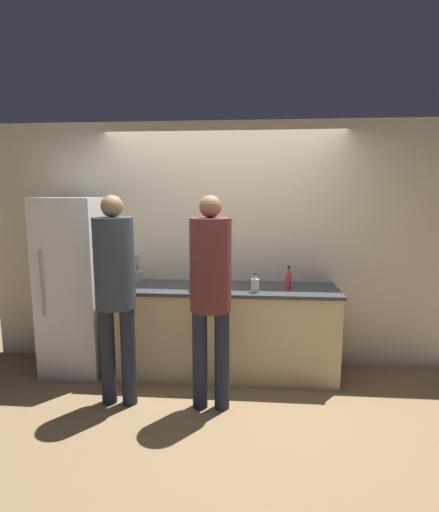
# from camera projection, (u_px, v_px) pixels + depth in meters

# --- Properties ---
(ground_plane) EXTENTS (14.00, 14.00, 0.00)m
(ground_plane) POSITION_uv_depth(u_px,v_px,m) (218.00, 389.00, 3.83)
(ground_plane) COLOR #8C704C
(wall_back) EXTENTS (5.20, 0.06, 2.60)m
(wall_back) POSITION_uv_depth(u_px,v_px,m) (224.00, 246.00, 4.31)
(wall_back) COLOR beige
(wall_back) RESTS_ON ground_plane
(counter) EXTENTS (2.34, 0.67, 0.92)m
(counter) POSITION_uv_depth(u_px,v_px,m) (221.00, 330.00, 4.12)
(counter) COLOR beige
(counter) RESTS_ON ground_plane
(refrigerator) EXTENTS (0.61, 0.67, 1.82)m
(refrigerator) POSITION_uv_depth(u_px,v_px,m) (76.00, 286.00, 4.16)
(refrigerator) COLOR white
(refrigerator) RESTS_ON ground_plane
(person_left) EXTENTS (0.34, 0.34, 1.85)m
(person_left) POSITION_uv_depth(u_px,v_px,m) (115.00, 283.00, 3.41)
(person_left) COLOR #232838
(person_left) RESTS_ON ground_plane
(person_center) EXTENTS (0.35, 0.35, 1.85)m
(person_center) POSITION_uv_depth(u_px,v_px,m) (211.00, 284.00, 3.34)
(person_center) COLOR #232838
(person_center) RESTS_ON ground_plane
(fruit_bowl) EXTENTS (0.27, 0.27, 0.14)m
(fruit_bowl) POSITION_uv_depth(u_px,v_px,m) (204.00, 285.00, 3.88)
(fruit_bowl) COLOR brown
(fruit_bowl) RESTS_ON counter
(utensil_crock) EXTENTS (0.11, 0.11, 0.29)m
(utensil_crock) POSITION_uv_depth(u_px,v_px,m) (138.00, 276.00, 4.26)
(utensil_crock) COLOR #ADA393
(utensil_crock) RESTS_ON counter
(bottle_red) EXTENTS (0.05, 0.05, 0.23)m
(bottle_red) POSITION_uv_depth(u_px,v_px,m) (289.00, 280.00, 3.93)
(bottle_red) COLOR red
(bottle_red) RESTS_ON counter
(bottle_clear) EXTENTS (0.08, 0.08, 0.19)m
(bottle_clear) POSITION_uv_depth(u_px,v_px,m) (255.00, 285.00, 3.81)
(bottle_clear) COLOR silver
(bottle_clear) RESTS_ON counter
(cup_yellow) EXTENTS (0.08, 0.08, 0.10)m
(cup_yellow) POSITION_uv_depth(u_px,v_px,m) (210.00, 281.00, 4.09)
(cup_yellow) COLOR gold
(cup_yellow) RESTS_ON counter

